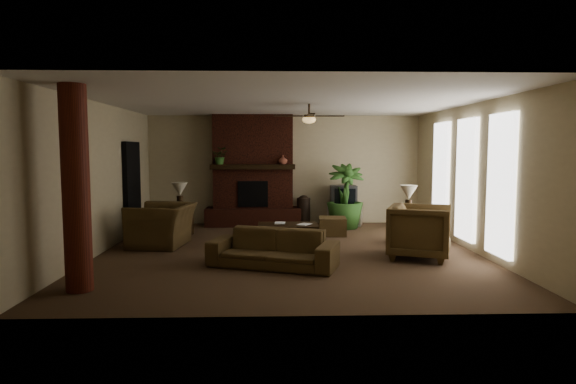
{
  "coord_description": "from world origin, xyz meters",
  "views": [
    {
      "loc": [
        -0.29,
        -8.87,
        1.94
      ],
      "look_at": [
        0.0,
        0.4,
        1.1
      ],
      "focal_mm": 29.65,
      "sensor_mm": 36.0,
      "label": 1
    }
  ],
  "objects_px": {
    "tv_stand": "(345,215)",
    "side_table_right": "(409,230)",
    "floor_plant": "(345,210)",
    "lamp_right": "(409,195)",
    "log_column": "(76,189)",
    "armchair_right": "(420,229)",
    "armchair_left": "(162,218)",
    "lamp_left": "(180,191)",
    "side_table_left": "(179,223)",
    "ottoman": "(332,226)",
    "sofa": "(273,242)",
    "coffee_table": "(288,227)",
    "floor_vase": "(304,208)"
  },
  "relations": [
    {
      "from": "floor_vase",
      "to": "side_table_right",
      "type": "xyz_separation_m",
      "value": [
        2.02,
        -2.4,
        -0.16
      ]
    },
    {
      "from": "ottoman",
      "to": "lamp_left",
      "type": "height_order",
      "value": "lamp_left"
    },
    {
      "from": "lamp_left",
      "to": "ottoman",
      "type": "bearing_deg",
      "value": -0.56
    },
    {
      "from": "log_column",
      "to": "coffee_table",
      "type": "relative_size",
      "value": 2.33
    },
    {
      "from": "armchair_left",
      "to": "lamp_right",
      "type": "xyz_separation_m",
      "value": [
        5.02,
        0.11,
        0.44
      ]
    },
    {
      "from": "armchair_left",
      "to": "side_table_right",
      "type": "bearing_deg",
      "value": 97.74
    },
    {
      "from": "ottoman",
      "to": "armchair_right",
      "type": "bearing_deg",
      "value": -61.46
    },
    {
      "from": "log_column",
      "to": "tv_stand",
      "type": "height_order",
      "value": "log_column"
    },
    {
      "from": "sofa",
      "to": "lamp_right",
      "type": "xyz_separation_m",
      "value": [
        2.79,
        1.9,
        0.59
      ]
    },
    {
      "from": "armchair_left",
      "to": "ottoman",
      "type": "bearing_deg",
      "value": 113.4
    },
    {
      "from": "log_column",
      "to": "side_table_right",
      "type": "relative_size",
      "value": 5.09
    },
    {
      "from": "lamp_left",
      "to": "coffee_table",
      "type": "bearing_deg",
      "value": -25.89
    },
    {
      "from": "coffee_table",
      "to": "ottoman",
      "type": "distance_m",
      "value": 1.54
    },
    {
      "from": "coffee_table",
      "to": "ottoman",
      "type": "xyz_separation_m",
      "value": [
        1.05,
        1.12,
        -0.17
      ]
    },
    {
      "from": "ottoman",
      "to": "lamp_right",
      "type": "xyz_separation_m",
      "value": [
        1.45,
        -0.97,
        0.8
      ]
    },
    {
      "from": "armchair_right",
      "to": "lamp_right",
      "type": "xyz_separation_m",
      "value": [
        0.18,
        1.36,
        0.47
      ]
    },
    {
      "from": "lamp_right",
      "to": "side_table_left",
      "type": "bearing_deg",
      "value": 168.39
    },
    {
      "from": "coffee_table",
      "to": "floor_plant",
      "type": "xyz_separation_m",
      "value": [
        1.47,
        2.04,
        0.07
      ]
    },
    {
      "from": "armchair_right",
      "to": "side_table_right",
      "type": "bearing_deg",
      "value": 13.45
    },
    {
      "from": "coffee_table",
      "to": "armchair_left",
      "type": "bearing_deg",
      "value": 178.97
    },
    {
      "from": "log_column",
      "to": "coffee_table",
      "type": "distance_m",
      "value": 4.33
    },
    {
      "from": "log_column",
      "to": "armchair_left",
      "type": "bearing_deg",
      "value": 82.04
    },
    {
      "from": "coffee_table",
      "to": "ottoman",
      "type": "bearing_deg",
      "value": 46.92
    },
    {
      "from": "log_column",
      "to": "tv_stand",
      "type": "distance_m",
      "value": 7.23
    },
    {
      "from": "coffee_table",
      "to": "tv_stand",
      "type": "height_order",
      "value": "tv_stand"
    },
    {
      "from": "side_table_right",
      "to": "lamp_right",
      "type": "relative_size",
      "value": 0.85
    },
    {
      "from": "log_column",
      "to": "sofa",
      "type": "height_order",
      "value": "log_column"
    },
    {
      "from": "armchair_right",
      "to": "lamp_right",
      "type": "height_order",
      "value": "lamp_right"
    },
    {
      "from": "armchair_left",
      "to": "lamp_left",
      "type": "bearing_deg",
      "value": 179.04
    },
    {
      "from": "side_table_right",
      "to": "coffee_table",
      "type": "bearing_deg",
      "value": -176.79
    },
    {
      "from": "log_column",
      "to": "side_table_left",
      "type": "bearing_deg",
      "value": 82.68
    },
    {
      "from": "tv_stand",
      "to": "lamp_right",
      "type": "bearing_deg",
      "value": -52.65
    },
    {
      "from": "armchair_left",
      "to": "lamp_left",
      "type": "relative_size",
      "value": 1.97
    },
    {
      "from": "tv_stand",
      "to": "side_table_right",
      "type": "relative_size",
      "value": 1.55
    },
    {
      "from": "armchair_right",
      "to": "lamp_left",
      "type": "height_order",
      "value": "lamp_left"
    },
    {
      "from": "log_column",
      "to": "side_table_right",
      "type": "bearing_deg",
      "value": 29.96
    },
    {
      "from": "log_column",
      "to": "ottoman",
      "type": "height_order",
      "value": "log_column"
    },
    {
      "from": "floor_plant",
      "to": "armchair_right",
      "type": "bearing_deg",
      "value": -75.4
    },
    {
      "from": "floor_vase",
      "to": "side_table_left",
      "type": "distance_m",
      "value": 3.22
    },
    {
      "from": "floor_vase",
      "to": "floor_plant",
      "type": "relative_size",
      "value": 0.49
    },
    {
      "from": "sofa",
      "to": "armchair_left",
      "type": "height_order",
      "value": "armchair_left"
    },
    {
      "from": "lamp_left",
      "to": "lamp_right",
      "type": "height_order",
      "value": "same"
    },
    {
      "from": "ottoman",
      "to": "coffee_table",
      "type": "bearing_deg",
      "value": -133.08
    },
    {
      "from": "coffee_table",
      "to": "lamp_left",
      "type": "bearing_deg",
      "value": 154.11
    },
    {
      "from": "armchair_left",
      "to": "lamp_left",
      "type": "height_order",
      "value": "lamp_left"
    },
    {
      "from": "floor_plant",
      "to": "lamp_right",
      "type": "relative_size",
      "value": 2.43
    },
    {
      "from": "ottoman",
      "to": "side_table_left",
      "type": "height_order",
      "value": "side_table_left"
    },
    {
      "from": "armchair_left",
      "to": "floor_plant",
      "type": "xyz_separation_m",
      "value": [
        3.99,
        1.99,
        -0.12
      ]
    },
    {
      "from": "log_column",
      "to": "ottoman",
      "type": "bearing_deg",
      "value": 45.9
    },
    {
      "from": "ottoman",
      "to": "side_table_right",
      "type": "bearing_deg",
      "value": -33.84
    }
  ]
}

